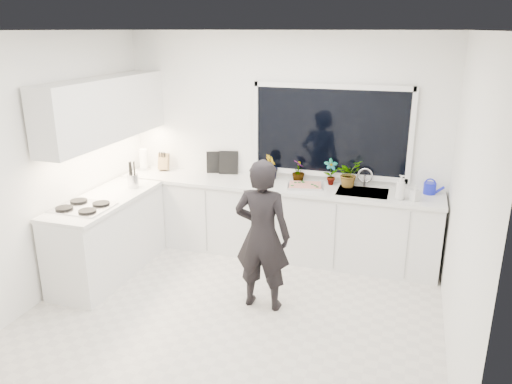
% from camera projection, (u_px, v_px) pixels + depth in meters
% --- Properties ---
extents(floor, '(4.00, 3.50, 0.02)m').
position_uv_depth(floor, '(235.00, 312.00, 5.04)').
color(floor, beige).
rests_on(floor, ground).
extents(wall_back, '(4.00, 0.02, 2.70)m').
position_uv_depth(wall_back, '(282.00, 144.00, 6.21)').
color(wall_back, white).
rests_on(wall_back, ground).
extents(wall_left, '(0.02, 3.50, 2.70)m').
position_uv_depth(wall_left, '(53.00, 166.00, 5.20)').
color(wall_left, white).
rests_on(wall_left, ground).
extents(wall_right, '(0.02, 3.50, 2.70)m').
position_uv_depth(wall_right, '(466.00, 206.00, 4.04)').
color(wall_right, white).
rests_on(wall_right, ground).
extents(ceiling, '(4.00, 3.50, 0.02)m').
position_uv_depth(ceiling, '(231.00, 29.00, 4.19)').
color(ceiling, white).
rests_on(ceiling, wall_back).
extents(window, '(1.80, 0.02, 1.00)m').
position_uv_depth(window, '(330.00, 131.00, 5.94)').
color(window, black).
rests_on(window, wall_back).
extents(base_cabinets_back, '(3.92, 0.58, 0.88)m').
position_uv_depth(base_cabinets_back, '(275.00, 220.00, 6.21)').
color(base_cabinets_back, white).
rests_on(base_cabinets_back, floor).
extents(base_cabinets_left, '(0.58, 1.60, 0.88)m').
position_uv_depth(base_cabinets_left, '(108.00, 238.00, 5.70)').
color(base_cabinets_left, white).
rests_on(base_cabinets_left, floor).
extents(countertop_back, '(3.94, 0.62, 0.04)m').
position_uv_depth(countertop_back, '(275.00, 185.00, 6.06)').
color(countertop_back, silver).
rests_on(countertop_back, base_cabinets_back).
extents(countertop_left, '(0.62, 1.60, 0.04)m').
position_uv_depth(countertop_left, '(104.00, 200.00, 5.56)').
color(countertop_left, silver).
rests_on(countertop_left, base_cabinets_left).
extents(upper_cabinets, '(0.34, 2.10, 0.70)m').
position_uv_depth(upper_cabinets, '(105.00, 109.00, 5.61)').
color(upper_cabinets, white).
rests_on(upper_cabinets, wall_left).
extents(sink, '(0.58, 0.42, 0.14)m').
position_uv_depth(sink, '(362.00, 196.00, 5.78)').
color(sink, silver).
rests_on(sink, countertop_back).
extents(faucet, '(0.03, 0.03, 0.22)m').
position_uv_depth(faucet, '(365.00, 178.00, 5.91)').
color(faucet, silver).
rests_on(faucet, countertop_back).
extents(stovetop, '(0.56, 0.48, 0.03)m').
position_uv_depth(stovetop, '(83.00, 207.00, 5.23)').
color(stovetop, black).
rests_on(stovetop, countertop_left).
extents(person, '(0.57, 0.38, 1.55)m').
position_uv_depth(person, '(262.00, 235.00, 4.91)').
color(person, black).
rests_on(person, floor).
extents(pizza_tray, '(0.46, 0.38, 0.03)m').
position_uv_depth(pizza_tray, '(305.00, 186.00, 5.92)').
color(pizza_tray, '#B9B9BE').
rests_on(pizza_tray, countertop_back).
extents(pizza, '(0.42, 0.34, 0.01)m').
position_uv_depth(pizza, '(305.00, 185.00, 5.92)').
color(pizza, red).
rests_on(pizza, pizza_tray).
extents(watering_can, '(0.16, 0.16, 0.13)m').
position_uv_depth(watering_can, '(430.00, 188.00, 5.67)').
color(watering_can, '#131BBB').
rests_on(watering_can, countertop_back).
extents(paper_towel_roll, '(0.13, 0.13, 0.26)m').
position_uv_depth(paper_towel_roll, '(144.00, 160.00, 6.65)').
color(paper_towel_roll, white).
rests_on(paper_towel_roll, countertop_back).
extents(knife_block, '(0.15, 0.12, 0.22)m').
position_uv_depth(knife_block, '(164.00, 162.00, 6.61)').
color(knife_block, '#9B7448').
rests_on(knife_block, countertop_back).
extents(utensil_crock, '(0.13, 0.13, 0.16)m').
position_uv_depth(utensil_crock, '(133.00, 181.00, 5.90)').
color(utensil_crock, silver).
rests_on(utensil_crock, countertop_left).
extents(picture_frame_large, '(0.21, 0.10, 0.28)m').
position_uv_depth(picture_frame_large, '(215.00, 162.00, 6.49)').
color(picture_frame_large, black).
rests_on(picture_frame_large, countertop_back).
extents(picture_frame_small, '(0.25, 0.08, 0.30)m').
position_uv_depth(picture_frame_small, '(229.00, 163.00, 6.43)').
color(picture_frame_small, black).
rests_on(picture_frame_small, countertop_back).
extents(herb_plants, '(1.23, 0.38, 0.33)m').
position_uv_depth(herb_plants, '(323.00, 172.00, 6.00)').
color(herb_plants, '#26662D').
rests_on(herb_plants, countertop_back).
extents(soap_bottles, '(0.27, 0.12, 0.28)m').
position_uv_depth(soap_bottles, '(405.00, 189.00, 5.45)').
color(soap_bottles, '#D8BF66').
rests_on(soap_bottles, countertop_back).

